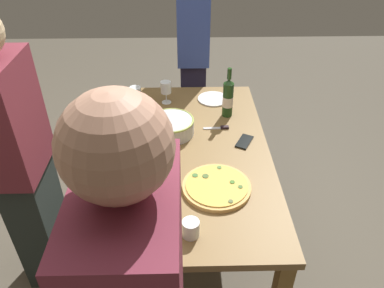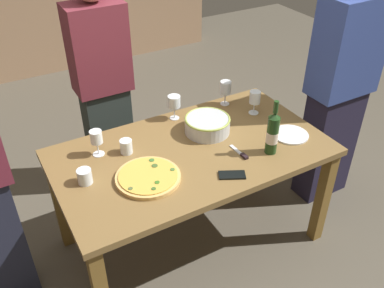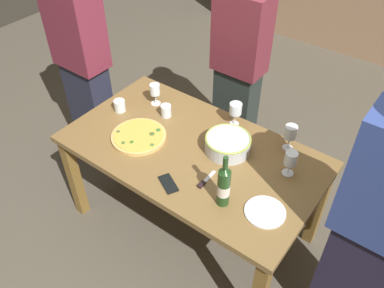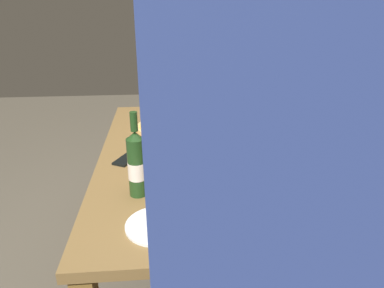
{
  "view_description": "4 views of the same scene",
  "coord_description": "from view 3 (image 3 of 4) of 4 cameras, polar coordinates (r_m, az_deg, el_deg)",
  "views": [
    {
      "loc": [
        -1.74,
        0.04,
        2.04
      ],
      "look_at": [
        0.0,
        0.0,
        0.79
      ],
      "focal_mm": 34.86,
      "sensor_mm": 36.0,
      "label": 1
    },
    {
      "loc": [
        -0.99,
        -1.74,
        2.19
      ],
      "look_at": [
        0.0,
        0.0,
        0.79
      ],
      "focal_mm": 39.42,
      "sensor_mm": 36.0,
      "label": 2
    },
    {
      "loc": [
        1.09,
        -1.46,
        2.42
      ],
      "look_at": [
        0.0,
        0.0,
        0.79
      ],
      "focal_mm": 37.47,
      "sensor_mm": 36.0,
      "label": 3
    },
    {
      "loc": [
        1.59,
        -0.14,
        1.46
      ],
      "look_at": [
        0.0,
        0.0,
        0.79
      ],
      "focal_mm": 32.98,
      "sensor_mm": 36.0,
      "label": 4
    }
  ],
  "objects": [
    {
      "name": "pizza",
      "position": [
        2.57,
        -7.58,
        1.12
      ],
      "size": [
        0.35,
        0.35,
        0.03
      ],
      "color": "#E1AF62",
      "rests_on": "dining_table"
    },
    {
      "name": "cell_phone",
      "position": [
        2.27,
        -3.39,
        -5.65
      ],
      "size": [
        0.16,
        0.13,
        0.01
      ],
      "primitive_type": "cube",
      "rotation": [
        0.0,
        0.0,
        1.09
      ],
      "color": "black",
      "rests_on": "dining_table"
    },
    {
      "name": "wine_glass_by_bottle",
      "position": [
        2.31,
        13.88,
        -2.09
      ],
      "size": [
        0.07,
        0.07,
        0.16
      ],
      "color": "white",
      "rests_on": "dining_table"
    },
    {
      "name": "person_guest_right",
      "position": [
        3.12,
        6.7,
        10.91
      ],
      "size": [
        0.38,
        0.24,
        1.63
      ],
      "rotation": [
        0.0,
        0.0,
        -1.33
      ],
      "color": "#27302C",
      "rests_on": "ground"
    },
    {
      "name": "person_guest_left",
      "position": [
        3.18,
        -15.4,
        11.41
      ],
      "size": [
        0.4,
        0.24,
        1.73
      ],
      "rotation": [
        0.0,
        0.0,
        -0.15
      ],
      "color": "#232537",
      "rests_on": "ground"
    },
    {
      "name": "side_plate",
      "position": [
        2.17,
        10.36,
        -9.48
      ],
      "size": [
        0.22,
        0.22,
        0.01
      ],
      "primitive_type": "cylinder",
      "color": "white",
      "rests_on": "dining_table"
    },
    {
      "name": "wine_glass_far_right",
      "position": [
        2.79,
        -5.31,
        7.65
      ],
      "size": [
        0.07,
        0.07,
        0.16
      ],
      "color": "white",
      "rests_on": "dining_table"
    },
    {
      "name": "ground_plane",
      "position": [
        3.03,
        -0.0,
        -11.22
      ],
      "size": [
        8.0,
        8.0,
        0.0
      ],
      "primitive_type": "plane",
      "color": "brown"
    },
    {
      "name": "wine_glass_far_left",
      "position": [
        2.61,
        6.22,
        4.88
      ],
      "size": [
        0.08,
        0.08,
        0.16
      ],
      "color": "white",
      "rests_on": "dining_table"
    },
    {
      "name": "wine_glass_near_pizza",
      "position": [
        2.48,
        13.84,
        1.51
      ],
      "size": [
        0.07,
        0.07,
        0.17
      ],
      "color": "white",
      "rests_on": "dining_table"
    },
    {
      "name": "pizza_knife",
      "position": [
        2.27,
        1.8,
        -5.34
      ],
      "size": [
        0.02,
        0.16,
        0.02
      ],
      "color": "silver",
      "rests_on": "dining_table"
    },
    {
      "name": "cup_amber",
      "position": [
        2.8,
        -10.25,
        5.4
      ],
      "size": [
        0.08,
        0.08,
        0.08
      ],
      "primitive_type": "cylinder",
      "color": "white",
      "rests_on": "dining_table"
    },
    {
      "name": "cup_ceramic",
      "position": [
        2.71,
        -3.72,
        4.76
      ],
      "size": [
        0.07,
        0.07,
        0.08
      ],
      "primitive_type": "cylinder",
      "color": "white",
      "rests_on": "dining_table"
    },
    {
      "name": "serving_bowl",
      "position": [
        2.44,
        5.11,
        0.09
      ],
      "size": [
        0.28,
        0.28,
        0.1
      ],
      "color": "silver",
      "rests_on": "dining_table"
    },
    {
      "name": "person_host",
      "position": [
        2.1,
        25.34,
        -10.94
      ],
      "size": [
        0.45,
        0.24,
        1.74
      ],
      "rotation": [
        0.0,
        0.0,
        3.11
      ],
      "color": "#201C33",
      "rests_on": "ground"
    },
    {
      "name": "dining_table",
      "position": [
        2.54,
        -0.0,
        -2.27
      ],
      "size": [
        1.6,
        0.9,
        0.75
      ],
      "color": "brown",
      "rests_on": "ground"
    },
    {
      "name": "wine_bottle",
      "position": [
        2.09,
        4.54,
        -5.96
      ],
      "size": [
        0.07,
        0.07,
        0.34
      ],
      "color": "#1E3F19",
      "rests_on": "dining_table"
    }
  ]
}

